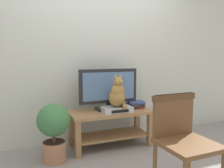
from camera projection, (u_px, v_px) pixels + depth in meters
The scene contains 9 objects.
ground_plane at pixel (123, 164), 2.73m from camera, with size 12.00×12.00×0.00m, color gray.
back_wall at pixel (96, 45), 3.45m from camera, with size 7.00×0.12×2.80m, color #B7BCB2.
tv_stand at pixel (111, 121), 3.22m from camera, with size 1.12×0.49×0.50m.
tv at pixel (109, 88), 3.24m from camera, with size 0.83×0.20×0.57m.
media_box at pixel (117, 109), 3.12m from camera, with size 0.40×0.24×0.07m.
cat at pixel (117, 94), 3.09m from camera, with size 0.21×0.29×0.44m.
wooden_chair at pixel (182, 135), 2.16m from camera, with size 0.49×0.50×0.88m.
book_stack at pixel (136, 104), 3.37m from camera, with size 0.25×0.22×0.10m.
potted_plant at pixel (54, 128), 2.74m from camera, with size 0.39×0.39×0.69m.
Camera 1 is at (-1.08, -2.36, 1.25)m, focal length 37.71 mm.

